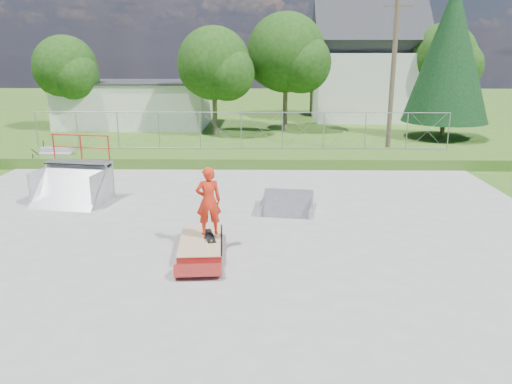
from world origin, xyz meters
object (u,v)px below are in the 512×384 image
grind_box (201,246)px  flat_bank_ramp (287,204)px  quarter_pipe (69,172)px  skater (209,204)px

grind_box → flat_bank_ramp: flat_bank_ramp is taller
quarter_pipe → skater: 6.60m
grind_box → quarter_pipe: 6.59m
quarter_pipe → flat_bank_ramp: size_ratio=1.29×
quarter_pipe → flat_bank_ramp: (7.38, -0.74, -0.88)m
grind_box → flat_bank_ramp: 4.22m
skater → quarter_pipe: bearing=-50.6°
quarter_pipe → flat_bank_ramp: bearing=3.2°
flat_bank_ramp → skater: (-2.19, -3.33, 1.03)m
grind_box → quarter_pipe: quarter_pipe is taller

